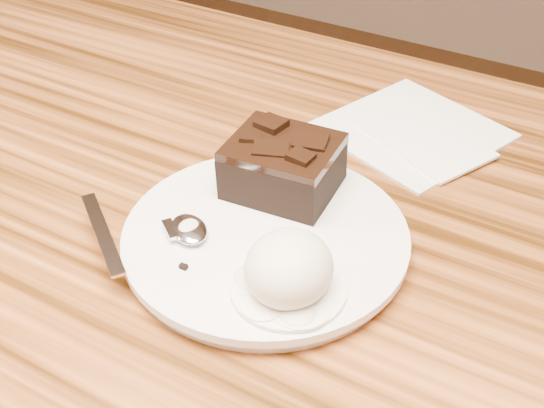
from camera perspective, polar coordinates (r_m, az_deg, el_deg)
The scene contains 9 objects.
plate at distance 0.57m, azimuth -0.50°, elevation -2.96°, with size 0.23×0.23×0.02m, color white.
brownie at distance 0.60m, azimuth 0.87°, elevation 2.77°, with size 0.09×0.07×0.04m, color black.
ice_cream_scoop at distance 0.50m, azimuth 1.35°, elevation -5.11°, with size 0.06×0.07×0.05m, color silver.
melt_puddle at distance 0.52m, azimuth 1.32°, elevation -6.78°, with size 0.08×0.08×0.00m, color white.
spoon at distance 0.56m, azimuth -6.60°, elevation -2.12°, with size 0.03×0.16×0.01m, color silver, non-canonical shape.
napkin at distance 0.73m, azimuth 11.02°, elevation 5.82°, with size 0.15×0.15×0.01m, color white.
crumb_a at distance 0.52m, azimuth 1.60°, elevation -6.11°, with size 0.01×0.01×0.00m, color black.
crumb_b at distance 0.54m, azimuth 0.75°, elevation -4.50°, with size 0.01×0.01×0.00m, color black.
crumb_c at distance 0.54m, azimuth -7.03°, elevation -4.96°, with size 0.01×0.00×0.00m, color black.
Camera 1 is at (0.34, -0.36, 1.13)m, focal length 47.50 mm.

